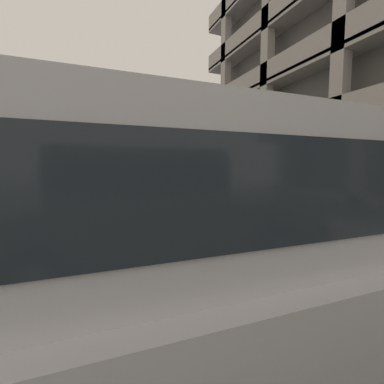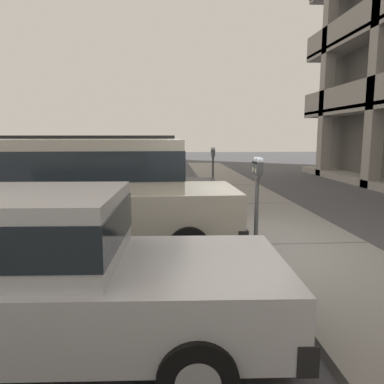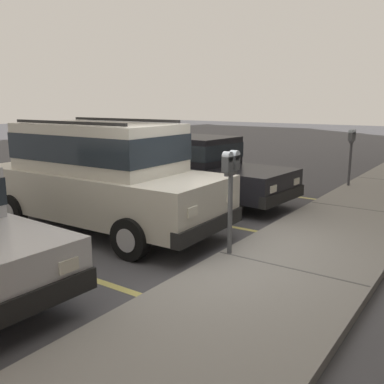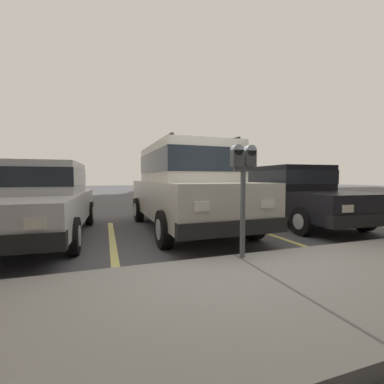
% 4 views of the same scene
% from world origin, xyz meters
% --- Properties ---
extents(ground_plane, '(80.00, 80.00, 0.10)m').
position_xyz_m(ground_plane, '(0.00, 0.00, -0.05)').
color(ground_plane, '#4C4C51').
extents(sidewalk, '(40.00, 2.20, 0.12)m').
position_xyz_m(sidewalk, '(0.00, 1.30, 0.06)').
color(sidewalk, gray).
rests_on(sidewalk, ground_plane).
extents(parking_stall_lines, '(13.05, 4.80, 0.01)m').
position_xyz_m(parking_stall_lines, '(1.62, -1.40, 0.00)').
color(parking_stall_lines, '#DBD16B').
rests_on(parking_stall_lines, ground_plane).
extents(silver_suv, '(2.11, 4.83, 2.03)m').
position_xyz_m(silver_suv, '(-0.09, -2.40, 1.09)').
color(silver_suv, beige).
rests_on(silver_suv, ground_plane).
extents(red_sedan, '(2.04, 4.58, 1.54)m').
position_xyz_m(red_sedan, '(-3.10, -2.32, 0.82)').
color(red_sedan, black).
rests_on(red_sedan, ground_plane).
extents(dark_hatchback, '(1.95, 4.53, 1.54)m').
position_xyz_m(dark_hatchback, '(2.99, -2.45, 0.82)').
color(dark_hatchback, silver).
rests_on(dark_hatchback, ground_plane).
extents(parking_meter_near, '(0.35, 0.12, 1.54)m').
position_xyz_m(parking_meter_near, '(-0.05, 0.35, 1.27)').
color(parking_meter_near, '#595B60').
rests_on(parking_meter_near, sidewalk).
extents(parking_meter_far, '(0.35, 0.12, 1.51)m').
position_xyz_m(parking_meter_far, '(-6.51, 0.34, 1.24)').
color(parking_meter_far, '#47474C').
rests_on(parking_meter_far, sidewalk).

